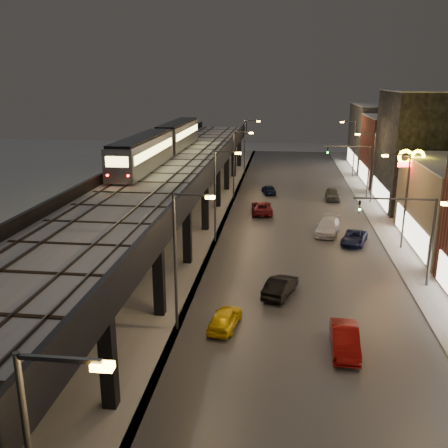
{
  "coord_description": "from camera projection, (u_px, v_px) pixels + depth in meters",
  "views": [
    {
      "loc": [
        5.69,
        -15.2,
        15.49
      ],
      "look_at": [
        1.44,
        20.37,
        5.0
      ],
      "focal_mm": 40.0,
      "sensor_mm": 36.0,
      "label": 1
    }
  ],
  "objects": [
    {
      "name": "road_surface",
      "position": [
        298.0,
        232.0,
        51.98
      ],
      "size": [
        17.0,
        120.0,
        0.06
      ],
      "primitive_type": "cube",
      "color": "#46474D",
      "rests_on": "ground"
    },
    {
      "name": "car_taxi",
      "position": [
        225.0,
        319.0,
        31.96
      ],
      "size": [
        2.14,
        4.04,
        1.31
      ],
      "primitive_type": "imported",
      "rotation": [
        0.0,
        0.0,
        2.98
      ],
      "color": "yellow",
      "rests_on": "ground"
    },
    {
      "name": "building_e",
      "position": [
        407.0,
        151.0,
        74.41
      ],
      "size": [
        12.2,
        12.2,
        10.16
      ],
      "color": "brown",
      "rests_on": "ground"
    },
    {
      "name": "viaduct_trackbed",
      "position": [
        163.0,
        175.0,
        48.84
      ],
      "size": [
        8.4,
        100.0,
        0.32
      ],
      "color": "#B2B7C1",
      "rests_on": "elevated_viaduct"
    },
    {
      "name": "building_d",
      "position": [
        435.0,
        150.0,
        60.51
      ],
      "size": [
        12.2,
        13.2,
        14.16
      ],
      "color": "black",
      "rests_on": "ground"
    },
    {
      "name": "viaduct_parapet_far",
      "position": [
        120.0,
        169.0,
        49.23
      ],
      "size": [
        0.3,
        100.0,
        1.1
      ],
      "primitive_type": "cube",
      "color": "black",
      "rests_on": "elevated_viaduct"
    },
    {
      "name": "car_onc_silver",
      "position": [
        345.0,
        341.0,
        29.16
      ],
      "size": [
        1.69,
        4.48,
        1.46
      ],
      "primitive_type": "imported",
      "rotation": [
        0.0,
        0.0,
        -0.03
      ],
      "color": "#660806",
      "rests_on": "ground"
    },
    {
      "name": "streetlight_right_2",
      "position": [
        403.0,
        195.0,
        45.65
      ],
      "size": [
        2.56,
        0.28,
        9.0
      ],
      "color": "#38383A",
      "rests_on": "ground"
    },
    {
      "name": "car_mid_silver",
      "position": [
        262.0,
        208.0,
        59.09
      ],
      "size": [
        2.79,
        5.36,
        1.44
      ],
      "primitive_type": "imported",
      "rotation": [
        0.0,
        0.0,
        3.22
      ],
      "color": "maroon",
      "rests_on": "ground"
    },
    {
      "name": "car_onc_dark",
      "position": [
        354.0,
        238.0,
        48.23
      ],
      "size": [
        3.23,
        4.84,
        1.23
      ],
      "primitive_type": "imported",
      "rotation": [
        0.0,
        0.0,
        -0.29
      ],
      "color": "#10163B",
      "rests_on": "ground"
    },
    {
      "name": "streetlight_left_1",
      "position": [
        179.0,
        253.0,
        30.45
      ],
      "size": [
        2.57,
        0.28,
        9.0
      ],
      "color": "#38383A",
      "rests_on": "ground"
    },
    {
      "name": "sign_mcdonalds",
      "position": [
        410.0,
        168.0,
        48.47
      ],
      "size": [
        2.65,
        0.57,
        8.91
      ],
      "color": "#38383A",
      "rests_on": "ground"
    },
    {
      "name": "viaduct_parapet_streetside",
      "position": [
        207.0,
        171.0,
        48.24
      ],
      "size": [
        0.3,
        100.0,
        1.1
      ],
      "primitive_type": "cube",
      "color": "black",
      "rests_on": "elevated_viaduct"
    },
    {
      "name": "traffic_light_rig_a",
      "position": [
        417.0,
        231.0,
        37.38
      ],
      "size": [
        6.1,
        0.34,
        7.0
      ],
      "color": "#38383A",
      "rests_on": "ground"
    },
    {
      "name": "traffic_light_rig_b",
      "position": [
        360.0,
        165.0,
        65.97
      ],
      "size": [
        6.1,
        0.34,
        7.0
      ],
      "color": "#38383A",
      "rests_on": "ground"
    },
    {
      "name": "car_onc_red",
      "position": [
        333.0,
        195.0,
        65.7
      ],
      "size": [
        1.93,
        4.49,
        1.51
      ],
      "primitive_type": "imported",
      "rotation": [
        0.0,
        0.0,
        -0.03
      ],
      "color": "#48494B",
      "rests_on": "ground"
    },
    {
      "name": "streetlight_right_3",
      "position": [
        371.0,
        163.0,
        62.8
      ],
      "size": [
        2.56,
        0.28,
        9.0
      ],
      "color": "#38383A",
      "rests_on": "ground"
    },
    {
      "name": "building_f",
      "position": [
        389.0,
        137.0,
        87.61
      ],
      "size": [
        12.2,
        16.2,
        11.16
      ],
      "color": "#3E3E3E",
      "rests_on": "ground"
    },
    {
      "name": "sidewalk_right",
      "position": [
        397.0,
        236.0,
        50.83
      ],
      "size": [
        4.0,
        120.0,
        0.14
      ],
      "primitive_type": "cube",
      "color": "#9FA1A8",
      "rests_on": "ground"
    },
    {
      "name": "elevated_viaduct",
      "position": [
        163.0,
        183.0,
        48.94
      ],
      "size": [
        9.0,
        100.0,
        6.3
      ],
      "color": "black",
      "rests_on": "ground"
    },
    {
      "name": "streetlight_left_4",
      "position": [
        246.0,
        143.0,
        81.91
      ],
      "size": [
        2.57,
        0.28,
        9.0
      ],
      "color": "#38383A",
      "rests_on": "ground"
    },
    {
      "name": "car_onc_white",
      "position": [
        328.0,
        227.0,
        51.33
      ],
      "size": [
        3.24,
        5.61,
        1.53
      ],
      "primitive_type": "imported",
      "rotation": [
        0.0,
        0.0,
        -0.22
      ],
      "color": "silver",
      "rests_on": "ground"
    },
    {
      "name": "car_near_white",
      "position": [
        280.0,
        287.0,
        36.7
      ],
      "size": [
        2.79,
        4.63,
        1.44
      ],
      "primitive_type": "imported",
      "rotation": [
        0.0,
        0.0,
        2.83
      ],
      "color": "black",
      "rests_on": "ground"
    },
    {
      "name": "under_viaduct_pavement",
      "position": [
        171.0,
        228.0,
        53.51
      ],
      "size": [
        11.0,
        120.0,
        0.06
      ],
      "primitive_type": "cube",
      "color": "#9FA1A8",
      "rests_on": "ground"
    },
    {
      "name": "subway_train",
      "position": [
        163.0,
        142.0,
        58.87
      ],
      "size": [
        2.74,
        33.7,
        3.27
      ],
      "color": "gray",
      "rests_on": "viaduct_trackbed"
    },
    {
      "name": "car_far_white",
      "position": [
        269.0,
        190.0,
        69.06
      ],
      "size": [
        2.39,
        4.02,
        1.28
      ],
      "primitive_type": "imported",
      "rotation": [
        0.0,
        0.0,
        3.39
      ],
      "color": "#0B1335",
      "rests_on": "ground"
    },
    {
      "name": "streetlight_right_4",
      "position": [
        353.0,
        145.0,
        79.96
      ],
      "size": [
        2.56,
        0.28,
        9.0
      ],
      "color": "#38383A",
      "rests_on": "ground"
    },
    {
      "name": "streetlight_left_2",
      "position": [
        218.0,
        190.0,
        47.6
      ],
      "size": [
        2.57,
        0.28,
        9.0
      ],
      "color": "#38383A",
      "rests_on": "ground"
    },
    {
      "name": "streetlight_left_3",
      "position": [
        236.0,
        160.0,
        64.76
      ],
      "size": [
        2.57,
        0.28,
        9.0
      ],
      "color": "#38383A",
      "rests_on": "ground"
    }
  ]
}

